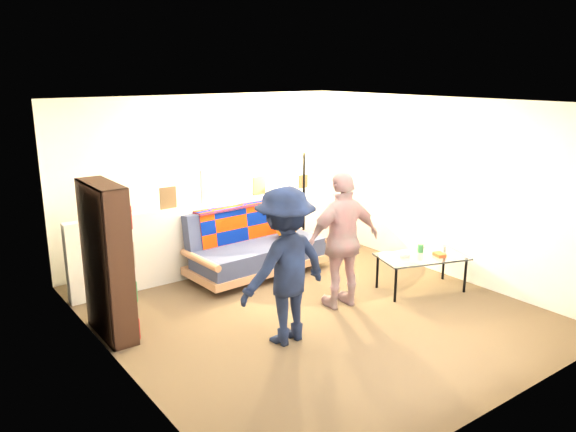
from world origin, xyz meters
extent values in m
plane|color=brown|center=(0.00, 0.00, 0.00)|extent=(5.00, 5.00, 0.00)
cube|color=silver|center=(0.00, 2.50, 1.20)|extent=(4.50, 0.10, 2.40)
cube|color=silver|center=(-2.25, 0.00, 1.20)|extent=(0.10, 5.00, 2.40)
cube|color=silver|center=(2.25, 0.00, 1.20)|extent=(0.10, 5.00, 2.40)
cube|color=white|center=(0.00, 0.00, 2.40)|extent=(4.50, 5.00, 0.10)
cube|color=silver|center=(0.00, 1.80, 0.50)|extent=(4.45, 0.15, 1.00)
cube|color=brown|center=(-1.50, 1.78, 1.11)|extent=(0.18, 0.02, 0.22)
cube|color=brown|center=(-0.90, 1.78, 1.14)|extent=(0.22, 0.02, 0.28)
cube|color=silver|center=(-0.20, 1.78, 1.23)|extent=(0.45, 0.02, 0.45)
cube|color=brown|center=(0.50, 1.78, 1.13)|extent=(0.20, 0.02, 0.26)
cube|color=brown|center=(1.30, 1.78, 1.10)|extent=(0.16, 0.02, 0.20)
cube|color=tan|center=(0.17, 1.32, 0.15)|extent=(1.97, 0.96, 0.10)
cube|color=#374063|center=(0.17, 1.27, 0.32)|extent=(1.86, 0.81, 0.24)
cube|color=#374063|center=(0.15, 1.65, 0.63)|extent=(1.83, 0.34, 0.57)
cylinder|color=tan|center=(-0.74, 1.27, 0.41)|extent=(0.14, 0.86, 0.09)
cylinder|color=tan|center=(1.08, 1.37, 0.41)|extent=(0.14, 0.86, 0.09)
cube|color=navy|center=(0.16, 1.57, 0.63)|extent=(1.47, 0.18, 0.53)
cube|color=navy|center=(0.15, 1.70, 0.91)|extent=(1.48, 0.33, 0.03)
sphere|color=orange|center=(0.63, 1.29, 0.60)|extent=(0.30, 0.30, 0.30)
cube|color=black|center=(-2.21, 0.73, 0.82)|extent=(0.02, 0.82, 1.64)
cube|color=black|center=(-2.08, 0.33, 0.82)|extent=(0.27, 0.02, 1.64)
cube|color=black|center=(-2.08, 1.13, 0.82)|extent=(0.27, 0.02, 1.64)
cube|color=black|center=(-2.08, 0.73, 1.63)|extent=(0.27, 0.82, 0.02)
cube|color=black|center=(-2.08, 0.73, 0.02)|extent=(0.27, 0.82, 0.04)
cube|color=black|center=(-2.08, 0.73, 0.44)|extent=(0.27, 0.78, 0.02)
cube|color=black|center=(-2.08, 0.73, 0.82)|extent=(0.27, 0.78, 0.02)
cube|color=black|center=(-2.08, 0.73, 1.20)|extent=(0.27, 0.78, 0.02)
cube|color=#B22333|center=(-2.06, 0.73, 0.18)|extent=(0.20, 0.77, 0.27)
cube|color=#225293|center=(-2.06, 0.73, 0.58)|extent=(0.20, 0.77, 0.26)
cube|color=gold|center=(-2.06, 0.73, 0.97)|extent=(0.20, 0.77, 0.27)
cube|color=#328B59|center=(-2.06, 0.73, 1.35)|extent=(0.20, 0.77, 0.26)
cylinder|color=black|center=(0.98, -0.46, 0.22)|extent=(0.04, 0.04, 0.44)
cylinder|color=black|center=(1.92, -0.77, 0.22)|extent=(0.04, 0.04, 0.44)
cylinder|color=black|center=(1.13, 0.00, 0.22)|extent=(0.04, 0.04, 0.44)
cylinder|color=black|center=(2.07, -0.31, 0.22)|extent=(0.04, 0.04, 0.44)
cube|color=silver|center=(1.52, -0.38, 0.45)|extent=(1.23, 0.91, 0.02)
cube|color=silver|center=(1.33, -0.26, 0.48)|extent=(0.14, 0.09, 0.03)
cube|color=#E75528|center=(1.68, -0.53, 0.48)|extent=(0.15, 0.18, 0.04)
cylinder|color=#3C924C|center=(1.62, -0.28, 0.51)|extent=(0.10, 0.10, 0.11)
cylinder|color=black|center=(1.07, 1.47, 0.01)|extent=(0.29, 0.29, 0.03)
cylinder|color=black|center=(1.07, 1.47, 0.80)|extent=(0.04, 0.04, 1.60)
sphere|color=#FFC672|center=(0.95, 1.48, 1.46)|extent=(0.13, 0.13, 0.13)
sphere|color=#FFC672|center=(1.21, 1.49, 1.53)|extent=(0.13, 0.13, 0.13)
sphere|color=#FFC672|center=(1.05, 1.58, 1.60)|extent=(0.13, 0.13, 0.13)
imported|color=black|center=(-0.67, -0.47, 0.81)|extent=(1.10, 0.70, 1.63)
imported|color=pink|center=(0.39, -0.15, 0.81)|extent=(1.00, 0.53, 1.62)
camera|label=1|loc=(-3.82, -4.80, 2.73)|focal=35.00mm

